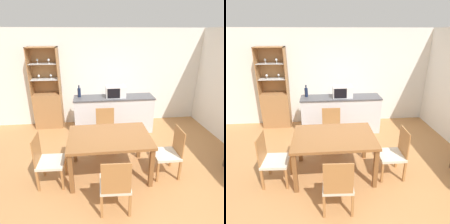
# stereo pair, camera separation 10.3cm
# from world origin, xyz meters

# --- Properties ---
(ground_plane) EXTENTS (18.00, 18.00, 0.00)m
(ground_plane) POSITION_xyz_m (0.00, 0.00, 0.00)
(ground_plane) COLOR #B27A47
(wall_back) EXTENTS (6.80, 0.06, 2.55)m
(wall_back) POSITION_xyz_m (0.00, 2.63, 1.27)
(wall_back) COLOR white
(wall_back) RESTS_ON ground_plane
(kitchen_counter) EXTENTS (2.00, 0.54, 0.93)m
(kitchen_counter) POSITION_xyz_m (0.05, 1.94, 0.47)
(kitchen_counter) COLOR silver
(kitchen_counter) RESTS_ON ground_plane
(display_cabinet) EXTENTS (0.72, 0.38, 2.11)m
(display_cabinet) POSITION_xyz_m (-1.66, 2.42, 0.63)
(display_cabinet) COLOR #A37042
(display_cabinet) RESTS_ON ground_plane
(dining_table) EXTENTS (1.42, 0.98, 0.77)m
(dining_table) POSITION_xyz_m (-0.24, 0.25, 0.68)
(dining_table) COLOR brown
(dining_table) RESTS_ON ground_plane
(dining_chair_side_left_near) EXTENTS (0.45, 0.45, 0.91)m
(dining_chair_side_left_near) POSITION_xyz_m (-1.29, 0.10, 0.45)
(dining_chair_side_left_near) COLOR beige
(dining_chair_side_left_near) RESTS_ON ground_plane
(dining_chair_head_near) EXTENTS (0.46, 0.46, 0.91)m
(dining_chair_head_near) POSITION_xyz_m (-0.24, -0.58, 0.45)
(dining_chair_head_near) COLOR beige
(dining_chair_head_near) RESTS_ON ground_plane
(dining_chair_head_far) EXTENTS (0.44, 0.44, 0.91)m
(dining_chair_head_far) POSITION_xyz_m (-0.24, 1.07, 0.45)
(dining_chair_head_far) COLOR beige
(dining_chair_head_far) RESTS_ON ground_plane
(dining_chair_side_right_near) EXTENTS (0.44, 0.44, 0.91)m
(dining_chair_side_right_near) POSITION_xyz_m (0.81, 0.10, 0.45)
(dining_chair_side_right_near) COLOR beige
(dining_chair_side_right_near) RESTS_ON ground_plane
(microwave) EXTENTS (0.48, 0.34, 0.28)m
(microwave) POSITION_xyz_m (0.09, 1.93, 1.07)
(microwave) COLOR silver
(microwave) RESTS_ON kitchen_counter
(wine_bottle) EXTENTS (0.08, 0.08, 0.30)m
(wine_bottle) POSITION_xyz_m (-0.81, 2.04, 1.05)
(wine_bottle) COLOR #141E38
(wine_bottle) RESTS_ON kitchen_counter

